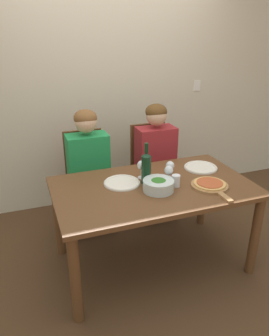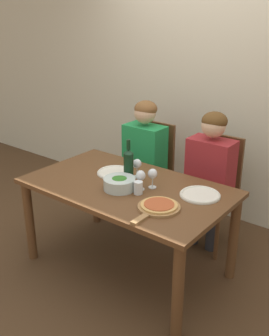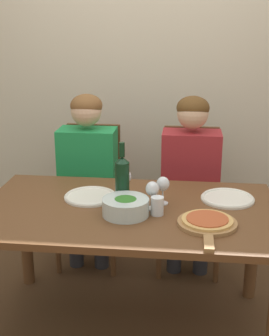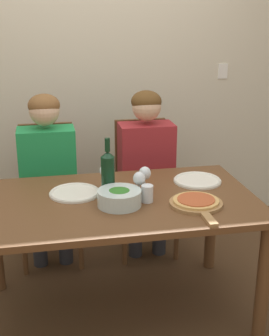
{
  "view_description": "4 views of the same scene",
  "coord_description": "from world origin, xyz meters",
  "px_view_note": "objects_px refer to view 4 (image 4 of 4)",
  "views": [
    {
      "loc": [
        -0.93,
        -2.11,
        1.87
      ],
      "look_at": [
        -0.14,
        0.04,
        0.89
      ],
      "focal_mm": 35.0,
      "sensor_mm": 36.0,
      "label": 1
    },
    {
      "loc": [
        1.71,
        -2.1,
        1.95
      ],
      "look_at": [
        0.08,
        -0.01,
        0.9
      ],
      "focal_mm": 42.0,
      "sensor_mm": 36.0,
      "label": 2
    },
    {
      "loc": [
        0.29,
        -2.24,
        1.69
      ],
      "look_at": [
        0.02,
        0.14,
        0.91
      ],
      "focal_mm": 50.0,
      "sensor_mm": 36.0,
      "label": 3
    },
    {
      "loc": [
        -0.37,
        -2.37,
        1.73
      ],
      "look_at": [
        0.1,
        -0.01,
        0.91
      ],
      "focal_mm": 50.0,
      "sensor_mm": 36.0,
      "label": 4
    }
  ],
  "objects_px": {
    "wine_glass_left": "(106,172)",
    "water_tumbler": "(147,194)",
    "chair_right": "(143,183)",
    "wine_glass_right": "(145,174)",
    "broccoli_bowl": "(120,198)",
    "dinner_plate_right": "(197,180)",
    "pizza_on_board": "(196,203)",
    "wine_bottle": "(108,173)",
    "dinner_plate_left": "(75,193)",
    "wine_glass_centre": "(139,180)",
    "person_woman": "(48,165)",
    "person_man": "(147,159)",
    "chair_left": "(49,190)"
  },
  "relations": [
    {
      "from": "broccoli_bowl",
      "to": "wine_glass_centre",
      "type": "height_order",
      "value": "wine_glass_centre"
    },
    {
      "from": "wine_bottle",
      "to": "dinner_plate_right",
      "type": "relative_size",
      "value": 1.16
    },
    {
      "from": "wine_glass_left",
      "to": "wine_glass_right",
      "type": "bearing_deg",
      "value": -22.89
    },
    {
      "from": "dinner_plate_left",
      "to": "pizza_on_board",
      "type": "bearing_deg",
      "value": -24.79
    },
    {
      "from": "chair_left",
      "to": "broccoli_bowl",
      "type": "xyz_separation_m",
      "value": [
        0.37,
        -0.9,
        0.27
      ]
    },
    {
      "from": "chair_left",
      "to": "wine_glass_right",
      "type": "distance_m",
      "value": 0.97
    },
    {
      "from": "broccoli_bowl",
      "to": "wine_bottle",
      "type": "bearing_deg",
      "value": 104.9
    },
    {
      "from": "chair_right",
      "to": "pizza_on_board",
      "type": "xyz_separation_m",
      "value": [
        0.08,
        -0.98,
        0.24
      ]
    },
    {
      "from": "person_man",
      "to": "water_tumbler",
      "type": "relative_size",
      "value": 12.82
    },
    {
      "from": "chair_right",
      "to": "wine_bottle",
      "type": "distance_m",
      "value": 0.91
    },
    {
      "from": "person_woman",
      "to": "dinner_plate_right",
      "type": "bearing_deg",
      "value": -30.28
    },
    {
      "from": "chair_left",
      "to": "chair_right",
      "type": "height_order",
      "value": "same"
    },
    {
      "from": "water_tumbler",
      "to": "wine_glass_centre",
      "type": "bearing_deg",
      "value": 113.05
    },
    {
      "from": "chair_left",
      "to": "wine_glass_left",
      "type": "relative_size",
      "value": 6.39
    },
    {
      "from": "person_woman",
      "to": "wine_bottle",
      "type": "distance_m",
      "value": 0.72
    },
    {
      "from": "person_man",
      "to": "wine_bottle",
      "type": "relative_size",
      "value": 3.61
    },
    {
      "from": "chair_right",
      "to": "chair_left",
      "type": "bearing_deg",
      "value": 180.0
    },
    {
      "from": "person_man",
      "to": "broccoli_bowl",
      "type": "bearing_deg",
      "value": -112.4
    },
    {
      "from": "wine_glass_right",
      "to": "pizza_on_board",
      "type": "bearing_deg",
      "value": -47.83
    },
    {
      "from": "wine_glass_centre",
      "to": "wine_bottle",
      "type": "bearing_deg",
      "value": 159.53
    },
    {
      "from": "chair_right",
      "to": "dinner_plate_right",
      "type": "height_order",
      "value": "chair_right"
    },
    {
      "from": "broccoli_bowl",
      "to": "wine_glass_left",
      "type": "xyz_separation_m",
      "value": [
        -0.04,
        0.26,
        0.06
      ]
    },
    {
      "from": "person_man",
      "to": "dinner_plate_left",
      "type": "distance_m",
      "value": 0.8
    },
    {
      "from": "chair_right",
      "to": "pizza_on_board",
      "type": "height_order",
      "value": "chair_right"
    },
    {
      "from": "wine_glass_left",
      "to": "water_tumbler",
      "type": "relative_size",
      "value": 1.6
    },
    {
      "from": "pizza_on_board",
      "to": "wine_bottle",
      "type": "bearing_deg",
      "value": 151.87
    },
    {
      "from": "wine_glass_right",
      "to": "water_tumbler",
      "type": "distance_m",
      "value": 0.16
    },
    {
      "from": "dinner_plate_right",
      "to": "pizza_on_board",
      "type": "xyz_separation_m",
      "value": [
        -0.12,
        -0.35,
        0.01
      ]
    },
    {
      "from": "wine_bottle",
      "to": "water_tumbler",
      "type": "height_order",
      "value": "wine_bottle"
    },
    {
      "from": "pizza_on_board",
      "to": "wine_glass_right",
      "type": "relative_size",
      "value": 2.83
    },
    {
      "from": "wine_bottle",
      "to": "wine_glass_centre",
      "type": "xyz_separation_m",
      "value": [
        0.16,
        -0.06,
        -0.03
      ]
    },
    {
      "from": "person_man",
      "to": "dinner_plate_right",
      "type": "xyz_separation_m",
      "value": [
        0.2,
        -0.52,
        0.02
      ]
    },
    {
      "from": "chair_right",
      "to": "wine_glass_right",
      "type": "height_order",
      "value": "chair_right"
    },
    {
      "from": "water_tumbler",
      "to": "person_woman",
      "type": "bearing_deg",
      "value": 124.31
    },
    {
      "from": "wine_glass_left",
      "to": "wine_glass_centre",
      "type": "relative_size",
      "value": 1.0
    },
    {
      "from": "person_man",
      "to": "dinner_plate_left",
      "type": "height_order",
      "value": "person_man"
    },
    {
      "from": "dinner_plate_left",
      "to": "wine_glass_left",
      "type": "bearing_deg",
      "value": 15.74
    },
    {
      "from": "wine_glass_left",
      "to": "wine_glass_right",
      "type": "xyz_separation_m",
      "value": [
        0.21,
        -0.09,
        0.0
      ]
    },
    {
      "from": "dinner_plate_right",
      "to": "water_tumbler",
      "type": "relative_size",
      "value": 3.07
    },
    {
      "from": "dinner_plate_left",
      "to": "chair_right",
      "type": "bearing_deg",
      "value": 51.62
    },
    {
      "from": "chair_left",
      "to": "person_man",
      "type": "distance_m",
      "value": 0.73
    },
    {
      "from": "broccoli_bowl",
      "to": "dinner_plate_left",
      "type": "height_order",
      "value": "broccoli_bowl"
    },
    {
      "from": "person_woman",
      "to": "dinner_plate_left",
      "type": "height_order",
      "value": "person_woman"
    },
    {
      "from": "broccoli_bowl",
      "to": "dinner_plate_left",
      "type": "xyz_separation_m",
      "value": [
        -0.23,
        0.21,
        -0.04
      ]
    },
    {
      "from": "wine_glass_left",
      "to": "water_tumbler",
      "type": "height_order",
      "value": "wine_glass_left"
    },
    {
      "from": "chair_right",
      "to": "dinner_plate_left",
      "type": "distance_m",
      "value": 0.92
    },
    {
      "from": "wine_bottle",
      "to": "dinner_plate_left",
      "type": "relative_size",
      "value": 1.16
    },
    {
      "from": "person_woman",
      "to": "water_tumbler",
      "type": "relative_size",
      "value": 12.82
    },
    {
      "from": "wine_bottle",
      "to": "dinner_plate_right",
      "type": "xyz_separation_m",
      "value": [
        0.56,
        0.11,
        -0.13
      ]
    },
    {
      "from": "water_tumbler",
      "to": "pizza_on_board",
      "type": "bearing_deg",
      "value": -22.72
    }
  ]
}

